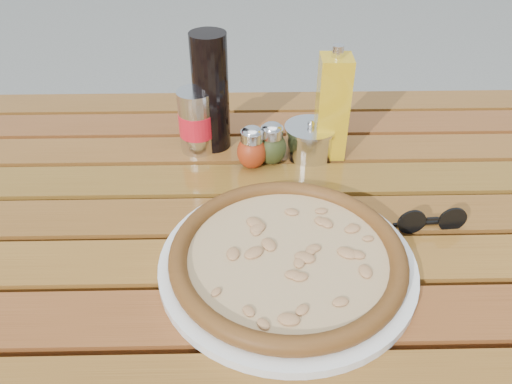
{
  "coord_description": "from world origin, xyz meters",
  "views": [
    {
      "loc": [
        -0.01,
        -0.62,
        1.26
      ],
      "look_at": [
        0.0,
        0.02,
        0.78
      ],
      "focal_mm": 35.0,
      "sensor_mm": 36.0,
      "label": 1
    }
  ],
  "objects_px": {
    "table": "(256,249)",
    "plate": "(287,263)",
    "pepper_shaker": "(252,148)",
    "soda_can": "(197,122)",
    "pizza": "(288,255)",
    "oregano_shaker": "(272,144)",
    "sunglasses": "(431,221)",
    "parmesan_tin": "(310,140)",
    "olive_oil_cruet": "(332,107)",
    "dark_bottle": "(211,93)"
  },
  "relations": [
    {
      "from": "oregano_shaker",
      "to": "dark_bottle",
      "type": "height_order",
      "value": "dark_bottle"
    },
    {
      "from": "sunglasses",
      "to": "pizza",
      "type": "bearing_deg",
      "value": -165.22
    },
    {
      "from": "sunglasses",
      "to": "oregano_shaker",
      "type": "bearing_deg",
      "value": 136.54
    },
    {
      "from": "soda_can",
      "to": "plate",
      "type": "bearing_deg",
      "value": -65.27
    },
    {
      "from": "dark_bottle",
      "to": "olive_oil_cruet",
      "type": "relative_size",
      "value": 1.05
    },
    {
      "from": "table",
      "to": "plate",
      "type": "relative_size",
      "value": 3.89
    },
    {
      "from": "dark_bottle",
      "to": "olive_oil_cruet",
      "type": "bearing_deg",
      "value": -9.18
    },
    {
      "from": "table",
      "to": "plate",
      "type": "bearing_deg",
      "value": -70.75
    },
    {
      "from": "plate",
      "to": "pepper_shaker",
      "type": "relative_size",
      "value": 4.39
    },
    {
      "from": "pizza",
      "to": "pepper_shaker",
      "type": "bearing_deg",
      "value": 100.07
    },
    {
      "from": "parmesan_tin",
      "to": "oregano_shaker",
      "type": "bearing_deg",
      "value": -160.23
    },
    {
      "from": "pizza",
      "to": "soda_can",
      "type": "bearing_deg",
      "value": 114.73
    },
    {
      "from": "table",
      "to": "parmesan_tin",
      "type": "height_order",
      "value": "parmesan_tin"
    },
    {
      "from": "pepper_shaker",
      "to": "oregano_shaker",
      "type": "height_order",
      "value": "same"
    },
    {
      "from": "sunglasses",
      "to": "pepper_shaker",
      "type": "bearing_deg",
      "value": 142.29
    },
    {
      "from": "pepper_shaker",
      "to": "sunglasses",
      "type": "bearing_deg",
      "value": -33.64
    },
    {
      "from": "plate",
      "to": "dark_bottle",
      "type": "distance_m",
      "value": 0.37
    },
    {
      "from": "plate",
      "to": "pizza",
      "type": "distance_m",
      "value": 0.02
    },
    {
      "from": "table",
      "to": "plate",
      "type": "height_order",
      "value": "plate"
    },
    {
      "from": "pepper_shaker",
      "to": "soda_can",
      "type": "relative_size",
      "value": 0.68
    },
    {
      "from": "olive_oil_cruet",
      "to": "soda_can",
      "type": "bearing_deg",
      "value": 175.18
    },
    {
      "from": "table",
      "to": "soda_can",
      "type": "height_order",
      "value": "soda_can"
    },
    {
      "from": "dark_bottle",
      "to": "soda_can",
      "type": "relative_size",
      "value": 1.83
    },
    {
      "from": "olive_oil_cruet",
      "to": "parmesan_tin",
      "type": "bearing_deg",
      "value": -176.01
    },
    {
      "from": "table",
      "to": "olive_oil_cruet",
      "type": "relative_size",
      "value": 6.67
    },
    {
      "from": "pizza",
      "to": "olive_oil_cruet",
      "type": "distance_m",
      "value": 0.32
    },
    {
      "from": "pizza",
      "to": "sunglasses",
      "type": "bearing_deg",
      "value": 18.85
    },
    {
      "from": "pizza",
      "to": "table",
      "type": "bearing_deg",
      "value": 109.25
    },
    {
      "from": "pepper_shaker",
      "to": "soda_can",
      "type": "bearing_deg",
      "value": 148.61
    },
    {
      "from": "pizza",
      "to": "parmesan_tin",
      "type": "xyz_separation_m",
      "value": [
        0.06,
        0.3,
        0.01
      ]
    },
    {
      "from": "pepper_shaker",
      "to": "oregano_shaker",
      "type": "relative_size",
      "value": 1.0
    },
    {
      "from": "soda_can",
      "to": "sunglasses",
      "type": "height_order",
      "value": "soda_can"
    },
    {
      "from": "oregano_shaker",
      "to": "soda_can",
      "type": "distance_m",
      "value": 0.15
    },
    {
      "from": "plate",
      "to": "soda_can",
      "type": "distance_m",
      "value": 0.36
    },
    {
      "from": "pizza",
      "to": "olive_oil_cruet",
      "type": "relative_size",
      "value": 1.81
    },
    {
      "from": "plate",
      "to": "dark_bottle",
      "type": "xyz_separation_m",
      "value": [
        -0.12,
        0.33,
        0.1
      ]
    },
    {
      "from": "oregano_shaker",
      "to": "plate",
      "type": "bearing_deg",
      "value": -87.93
    },
    {
      "from": "pepper_shaker",
      "to": "soda_can",
      "type": "xyz_separation_m",
      "value": [
        -0.1,
        0.06,
        0.02
      ]
    },
    {
      "from": "table",
      "to": "parmesan_tin",
      "type": "relative_size",
      "value": 12.89
    },
    {
      "from": "plate",
      "to": "soda_can",
      "type": "height_order",
      "value": "soda_can"
    },
    {
      "from": "dark_bottle",
      "to": "olive_oil_cruet",
      "type": "distance_m",
      "value": 0.22
    },
    {
      "from": "parmesan_tin",
      "to": "sunglasses",
      "type": "height_order",
      "value": "parmesan_tin"
    },
    {
      "from": "pizza",
      "to": "dark_bottle",
      "type": "relative_size",
      "value": 1.73
    },
    {
      "from": "table",
      "to": "sunglasses",
      "type": "height_order",
      "value": "sunglasses"
    },
    {
      "from": "pizza",
      "to": "oregano_shaker",
      "type": "relative_size",
      "value": 4.64
    },
    {
      "from": "plate",
      "to": "oregano_shaker",
      "type": "relative_size",
      "value": 4.39
    },
    {
      "from": "dark_bottle",
      "to": "oregano_shaker",
      "type": "bearing_deg",
      "value": -30.2
    },
    {
      "from": "plate",
      "to": "parmesan_tin",
      "type": "bearing_deg",
      "value": 78.12
    },
    {
      "from": "dark_bottle",
      "to": "olive_oil_cruet",
      "type": "height_order",
      "value": "dark_bottle"
    },
    {
      "from": "pizza",
      "to": "soda_can",
      "type": "height_order",
      "value": "soda_can"
    }
  ]
}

